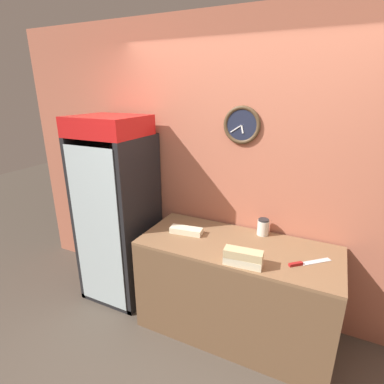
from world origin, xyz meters
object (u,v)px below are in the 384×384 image
chefs_knife (304,263)px  condiment_jar (263,227)px  sandwich_stack_middle (243,254)px  sandwich_flat_left (186,231)px  sandwich_stack_bottom (243,261)px  beverage_cooler (120,203)px

chefs_knife → condiment_jar: (-0.39, 0.34, 0.07)m
sandwich_stack_middle → sandwich_flat_left: sandwich_stack_middle is taller
sandwich_stack_bottom → sandwich_stack_middle: 0.06m
sandwich_stack_bottom → condiment_jar: bearing=88.1°
beverage_cooler → condiment_jar: (1.40, 0.20, -0.06)m
beverage_cooler → sandwich_stack_bottom: 1.43m
sandwich_stack_bottom → chefs_knife: (0.40, 0.21, -0.02)m
beverage_cooler → sandwich_stack_bottom: size_ratio=6.52×
beverage_cooler → sandwich_stack_middle: size_ratio=6.49×
sandwich_flat_left → chefs_knife: (1.00, -0.06, -0.02)m
sandwich_stack_middle → sandwich_flat_left: (-0.60, 0.27, -0.07)m
condiment_jar → sandwich_stack_bottom: bearing=-91.9°
sandwich_stack_bottom → condiment_jar: (0.02, 0.55, 0.04)m
beverage_cooler → sandwich_flat_left: beverage_cooler is taller
beverage_cooler → condiment_jar: 1.42m
beverage_cooler → sandwich_flat_left: 0.79m
sandwich_stack_bottom → sandwich_flat_left: bearing=155.5°
chefs_knife → beverage_cooler: bearing=175.6°
sandwich_stack_bottom → sandwich_stack_middle: size_ratio=1.00×
sandwich_flat_left → chefs_knife: size_ratio=1.04×
beverage_cooler → sandwich_stack_bottom: bearing=-14.1°
sandwich_stack_bottom → sandwich_flat_left: (-0.60, 0.27, -0.00)m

